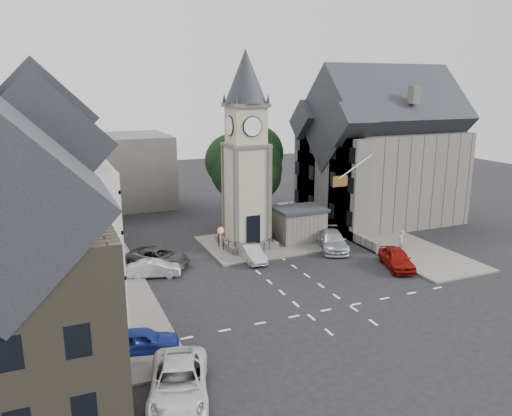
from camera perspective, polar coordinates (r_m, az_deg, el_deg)
name	(u,v)px	position (r m, az deg, el deg)	size (l,w,h in m)	color
ground	(288,279)	(36.07, 3.73, -8.07)	(120.00, 120.00, 0.00)	black
pavement_west	(98,275)	(38.31, -17.66, -7.27)	(6.00, 30.00, 0.14)	#595651
pavement_east	(363,230)	(48.47, 12.18, -2.48)	(6.00, 26.00, 0.14)	#595651
central_island	(262,243)	(43.45, 0.74, -4.06)	(10.00, 8.00, 0.16)	#595651
road_markings	(329,310)	(31.68, 8.30, -11.42)	(20.00, 8.00, 0.01)	silver
clock_tower	(246,152)	(41.09, -1.15, 6.40)	(4.86, 4.86, 16.25)	#4C4944
stone_shelter	(299,225)	(43.98, 4.95, -1.89)	(4.30, 3.30, 3.08)	#64605C
town_tree	(246,157)	(46.58, -1.17, 5.87)	(7.20, 7.20, 10.80)	black
warning_sign_post	(221,236)	(38.94, -4.06, -3.24)	(0.70, 0.19, 2.85)	black
terrace_pink	(42,168)	(46.30, -23.24, 4.21)	(8.10, 7.60, 12.80)	#DA9B96
terrace_cream	(43,185)	(38.41, -23.13, 2.43)	(8.10, 7.60, 12.80)	beige
terrace_tudor	(46,217)	(30.66, -22.90, -0.98)	(8.10, 7.60, 12.00)	silver
building_sw_stone	(11,295)	(22.38, -26.23, -8.90)	(8.60, 7.60, 10.40)	#494337
backdrop_west	(78,173)	(58.64, -19.69, 3.78)	(20.00, 10.00, 8.00)	#4C4944
east_building	(379,159)	(51.64, 13.89, 5.46)	(14.40, 11.40, 12.60)	#64605C
east_boundary_wall	(327,224)	(48.48, 8.13, -1.83)	(0.40, 16.00, 0.90)	#64605C
flagpole	(355,167)	(41.52, 11.30, 4.65)	(3.68, 0.10, 2.74)	white
car_west_blue	(142,340)	(27.28, -12.90, -14.54)	(1.52, 3.79, 1.29)	navy
car_west_silver	(154,268)	(36.90, -11.55, -6.79)	(1.31, 3.75, 1.24)	#B0B1B8
car_west_grey	(159,257)	(38.97, -11.06, -5.52)	(2.30, 4.98, 1.38)	#2F2E31
car_island_silver	(251,253)	(39.29, -0.53, -5.20)	(1.32, 3.80, 1.25)	#A0A4A9
car_island_east	(332,241)	(42.49, 8.72, -3.70)	(2.10, 5.15, 1.50)	#B1B4BA
car_east_red	(397,258)	(39.25, 15.79, -5.57)	(1.76, 4.38, 1.49)	maroon
van_sw_white	(179,383)	(23.44, -8.83, -19.13)	(2.54, 5.50, 1.53)	silver
pedestrian	(401,240)	(43.41, 16.23, -3.56)	(0.64, 0.42, 1.74)	#A39487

